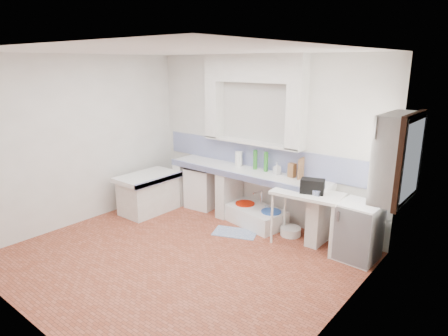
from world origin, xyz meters
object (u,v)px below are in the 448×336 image
Objects in this scene: sink at (254,216)px; side_table at (306,219)px; fridge at (358,231)px; stove at (203,187)px.

side_table reaches higher than sink.
side_table is 0.77m from fridge.
stove reaches higher than sink.
fridge is at bearing -0.71° from side_table.
side_table is at bearing -12.43° from stove.
stove reaches higher than side_table.
stove is 1.25m from sink.
fridge reaches higher than side_table.
sink is at bearing -9.03° from stove.
sink is 1.11m from side_table.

